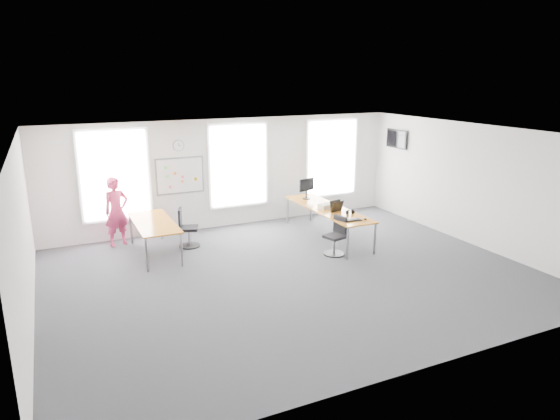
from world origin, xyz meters
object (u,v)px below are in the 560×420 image
desk_right (327,210)px  monitor (307,187)px  person (117,211)px  keyboard (352,220)px  desk_left (154,224)px  headphones (350,212)px  chair_left (187,230)px  chair_right (336,238)px

desk_right → monitor: 1.17m
person → keyboard: (4.96, -2.97, -0.05)m
desk_left → headphones: headphones is taller
chair_left → chair_right: bearing=-103.7°
desk_right → headphones: headphones is taller
desk_left → chair_left: (0.83, 0.22, -0.31)m
chair_left → headphones: 4.07m
monitor → headphones: bearing=-99.4°
desk_left → keyboard: size_ratio=4.74×
chair_right → monitor: monitor is taller
keyboard → headphones: headphones is taller
desk_right → chair_right: 1.31m
desk_right → person: person is taller
keyboard → person: bearing=159.2°
chair_left → monitor: bearing=-66.2°
chair_left → keyboard: chair_left is taller
desk_right → headphones: (0.20, -0.75, 0.11)m
chair_left → keyboard: 4.06m
desk_left → headphones: 4.75m
chair_right → chair_left: chair_left is taller
headphones → monitor: monitor is taller
desk_right → keyboard: bearing=-93.3°
monitor → chair_left: bearing=167.2°
chair_left → monitor: size_ratio=1.69×
chair_right → person: 5.44m
headphones → person: bearing=158.3°
monitor → keyboard: bearing=-107.6°
desk_left → headphones: (4.54, -1.39, 0.12)m
desk_right → chair_left: (-3.51, 0.86, -0.32)m
desk_left → chair_right: size_ratio=2.38×
desk_right → monitor: size_ratio=5.68×
person → headphones: 5.78m
chair_right → desk_left: bearing=-131.4°
desk_left → person: 1.28m
headphones → desk_right: bearing=108.6°
desk_right → chair_right: (-0.45, -1.18, -0.34)m
chair_right → chair_left: size_ratio=0.95×
headphones → monitor: (-0.24, 1.84, 0.29)m
desk_right → chair_left: chair_left is taller
chair_right → headphones: chair_right is taller
headphones → keyboard: bearing=-114.7°
chair_left → person: size_ratio=0.56×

